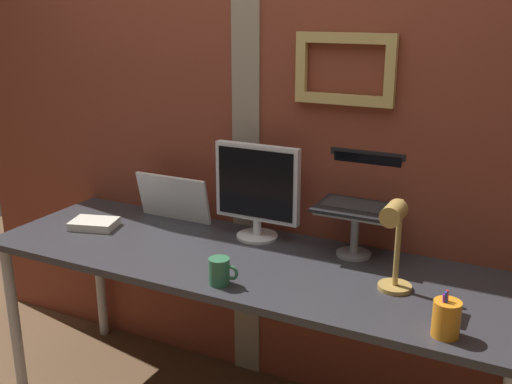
{
  "coord_description": "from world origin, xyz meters",
  "views": [
    {
      "loc": [
        1.16,
        -2.02,
        1.72
      ],
      "look_at": [
        0.1,
        0.06,
        1.01
      ],
      "focal_mm": 42.64,
      "sensor_mm": 36.0,
      "label": 1
    }
  ],
  "objects_px": {
    "desk_lamp": "(395,237)",
    "coffee_mug": "(220,271)",
    "laptop": "(361,192)",
    "whiteboard_panel": "(173,198)",
    "monitor": "(257,188)",
    "pen_cup": "(446,319)"
  },
  "relations": [
    {
      "from": "desk_lamp",
      "to": "coffee_mug",
      "type": "xyz_separation_m",
      "value": [
        -0.58,
        -0.19,
        -0.17
      ]
    },
    {
      "from": "desk_lamp",
      "to": "laptop",
      "type": "bearing_deg",
      "value": 123.37
    },
    {
      "from": "whiteboard_panel",
      "to": "coffee_mug",
      "type": "relative_size",
      "value": 3.2
    },
    {
      "from": "coffee_mug",
      "to": "desk_lamp",
      "type": "bearing_deg",
      "value": 18.59
    },
    {
      "from": "monitor",
      "to": "desk_lamp",
      "type": "xyz_separation_m",
      "value": [
        0.66,
        -0.28,
        -0.01
      ]
    },
    {
      "from": "monitor",
      "to": "whiteboard_panel",
      "type": "relative_size",
      "value": 1.1
    },
    {
      "from": "whiteboard_panel",
      "to": "monitor",
      "type": "bearing_deg",
      "value": -3.18
    },
    {
      "from": "laptop",
      "to": "pen_cup",
      "type": "bearing_deg",
      "value": -50.3
    },
    {
      "from": "pen_cup",
      "to": "desk_lamp",
      "type": "bearing_deg",
      "value": 138.64
    },
    {
      "from": "monitor",
      "to": "pen_cup",
      "type": "distance_m",
      "value": 1.02
    },
    {
      "from": "monitor",
      "to": "laptop",
      "type": "distance_m",
      "value": 0.44
    },
    {
      "from": "laptop",
      "to": "desk_lamp",
      "type": "xyz_separation_m",
      "value": [
        0.23,
        -0.34,
        -0.04
      ]
    },
    {
      "from": "laptop",
      "to": "desk_lamp",
      "type": "bearing_deg",
      "value": -56.63
    },
    {
      "from": "monitor",
      "to": "coffee_mug",
      "type": "bearing_deg",
      "value": -79.34
    },
    {
      "from": "monitor",
      "to": "coffee_mug",
      "type": "xyz_separation_m",
      "value": [
        0.09,
        -0.47,
        -0.18
      ]
    },
    {
      "from": "whiteboard_panel",
      "to": "pen_cup",
      "type": "distance_m",
      "value": 1.43
    },
    {
      "from": "monitor",
      "to": "laptop",
      "type": "bearing_deg",
      "value": 8.4
    },
    {
      "from": "monitor",
      "to": "pen_cup",
      "type": "height_order",
      "value": "monitor"
    },
    {
      "from": "whiteboard_panel",
      "to": "pen_cup",
      "type": "height_order",
      "value": "whiteboard_panel"
    },
    {
      "from": "desk_lamp",
      "to": "pen_cup",
      "type": "height_order",
      "value": "desk_lamp"
    },
    {
      "from": "laptop",
      "to": "whiteboard_panel",
      "type": "xyz_separation_m",
      "value": [
        -0.89,
        -0.04,
        -0.14
      ]
    },
    {
      "from": "whiteboard_panel",
      "to": "desk_lamp",
      "type": "xyz_separation_m",
      "value": [
        1.12,
        -0.31,
        0.11
      ]
    }
  ]
}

